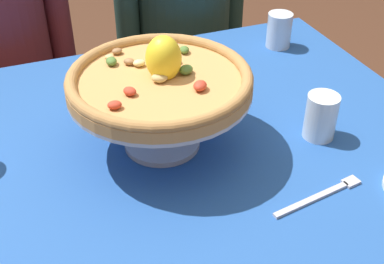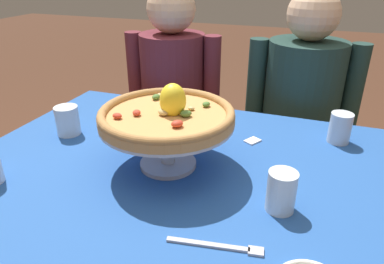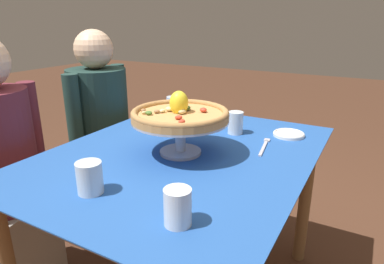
# 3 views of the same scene
# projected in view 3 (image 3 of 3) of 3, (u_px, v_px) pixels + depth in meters

# --- Properties ---
(dining_table) EXTENTS (1.23, 0.97, 0.73)m
(dining_table) POSITION_uv_depth(u_px,v_px,m) (183.00, 175.00, 1.37)
(dining_table) COLOR olive
(dining_table) RESTS_ON ground
(pizza_stand) EXTENTS (0.37, 0.37, 0.14)m
(pizza_stand) POSITION_uv_depth(u_px,v_px,m) (181.00, 129.00, 1.29)
(pizza_stand) COLOR #B7B7C1
(pizza_stand) RESTS_ON dining_table
(pizza) EXTENTS (0.37, 0.37, 0.11)m
(pizza) POSITION_uv_depth(u_px,v_px,m) (180.00, 114.00, 1.28)
(pizza) COLOR tan
(pizza) RESTS_ON pizza_stand
(water_glass_front_left) EXTENTS (0.07, 0.07, 0.10)m
(water_glass_front_left) POSITION_uv_depth(u_px,v_px,m) (178.00, 209.00, 0.86)
(water_glass_front_left) COLOR white
(water_glass_front_left) RESTS_ON dining_table
(water_glass_side_right) EXTENTS (0.07, 0.07, 0.10)m
(water_glass_side_right) POSITION_uv_depth(u_px,v_px,m) (235.00, 124.00, 1.54)
(water_glass_side_right) COLOR silver
(water_glass_side_right) RESTS_ON dining_table
(water_glass_back_right) EXTENTS (0.07, 0.07, 0.10)m
(water_glass_back_right) POSITION_uv_depth(u_px,v_px,m) (173.00, 107.00, 1.85)
(water_glass_back_right) COLOR silver
(water_glass_back_right) RESTS_ON dining_table
(water_glass_side_left) EXTENTS (0.08, 0.08, 0.10)m
(water_glass_side_left) POSITION_uv_depth(u_px,v_px,m) (90.00, 180.00, 1.02)
(water_glass_side_left) COLOR silver
(water_glass_side_left) RESTS_ON dining_table
(side_plate) EXTENTS (0.14, 0.14, 0.02)m
(side_plate) POSITION_uv_depth(u_px,v_px,m) (289.00, 134.00, 1.52)
(side_plate) COLOR white
(side_plate) RESTS_ON dining_table
(dinner_fork) EXTENTS (0.20, 0.05, 0.01)m
(dinner_fork) POSITION_uv_depth(u_px,v_px,m) (264.00, 146.00, 1.39)
(dinner_fork) COLOR #B7B7C1
(dinner_fork) RESTS_ON dining_table
(sugar_packet) EXTENTS (0.06, 0.06, 0.00)m
(sugar_packet) POSITION_uv_depth(u_px,v_px,m) (161.00, 130.00, 1.60)
(sugar_packet) COLOR white
(sugar_packet) RESTS_ON dining_table
(diner_left) EXTENTS (0.47, 0.35, 1.18)m
(diner_left) POSITION_uv_depth(u_px,v_px,m) (3.00, 179.00, 1.48)
(diner_left) COLOR gray
(diner_left) RESTS_ON ground
(diner_right) EXTENTS (0.48, 0.36, 1.18)m
(diner_right) POSITION_uv_depth(u_px,v_px,m) (102.00, 137.00, 1.98)
(diner_right) COLOR black
(diner_right) RESTS_ON ground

